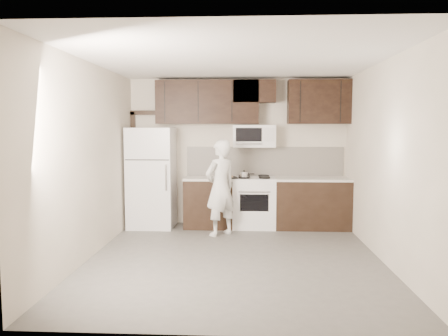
# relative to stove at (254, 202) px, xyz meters

# --- Properties ---
(floor) EXTENTS (4.50, 4.50, 0.00)m
(floor) POSITION_rel_stove_xyz_m (-0.30, -1.94, -0.46)
(floor) COLOR #555350
(floor) RESTS_ON ground
(back_wall) EXTENTS (4.00, 0.00, 4.00)m
(back_wall) POSITION_rel_stove_xyz_m (-0.30, 0.31, 0.89)
(back_wall) COLOR #B8AF9C
(back_wall) RESTS_ON ground
(ceiling) EXTENTS (4.50, 4.50, 0.00)m
(ceiling) POSITION_rel_stove_xyz_m (-0.30, -1.94, 2.24)
(ceiling) COLOR white
(ceiling) RESTS_ON back_wall
(counter_run) EXTENTS (2.95, 0.64, 0.91)m
(counter_run) POSITION_rel_stove_xyz_m (0.30, 0.00, -0.00)
(counter_run) COLOR black
(counter_run) RESTS_ON floor
(stove) EXTENTS (0.76, 0.66, 0.94)m
(stove) POSITION_rel_stove_xyz_m (0.00, 0.00, 0.00)
(stove) COLOR white
(stove) RESTS_ON floor
(backsplash) EXTENTS (2.90, 0.02, 0.54)m
(backsplash) POSITION_rel_stove_xyz_m (0.20, 0.30, 0.72)
(backsplash) COLOR silver
(backsplash) RESTS_ON counter_run
(upper_cabinets) EXTENTS (3.48, 0.35, 0.78)m
(upper_cabinets) POSITION_rel_stove_xyz_m (-0.09, 0.14, 1.82)
(upper_cabinets) COLOR black
(upper_cabinets) RESTS_ON back_wall
(microwave) EXTENTS (0.76, 0.42, 0.40)m
(microwave) POSITION_rel_stove_xyz_m (-0.00, 0.12, 1.19)
(microwave) COLOR white
(microwave) RESTS_ON upper_cabinets
(refrigerator) EXTENTS (0.80, 0.76, 1.80)m
(refrigerator) POSITION_rel_stove_xyz_m (-1.85, -0.05, 0.44)
(refrigerator) COLOR white
(refrigerator) RESTS_ON floor
(door_trim) EXTENTS (0.50, 0.08, 2.12)m
(door_trim) POSITION_rel_stove_xyz_m (-2.22, 0.27, 0.79)
(door_trim) COLOR black
(door_trim) RESTS_ON floor
(saucepan) EXTENTS (0.26, 0.15, 0.15)m
(saucepan) POSITION_rel_stove_xyz_m (-0.18, -0.15, 0.51)
(saucepan) COLOR silver
(saucepan) RESTS_ON stove
(baking_tray) EXTENTS (0.43, 0.36, 0.02)m
(baking_tray) POSITION_rel_stove_xyz_m (-0.50, -0.12, 0.46)
(baking_tray) COLOR black
(baking_tray) RESTS_ON counter_run
(pizza) EXTENTS (0.31, 0.31, 0.02)m
(pizza) POSITION_rel_stove_xyz_m (-0.50, -0.12, 0.48)
(pizza) COLOR tan
(pizza) RESTS_ON baking_tray
(person) EXTENTS (0.69, 0.68, 1.61)m
(person) POSITION_rel_stove_xyz_m (-0.57, -0.62, 0.34)
(person) COLOR silver
(person) RESTS_ON floor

